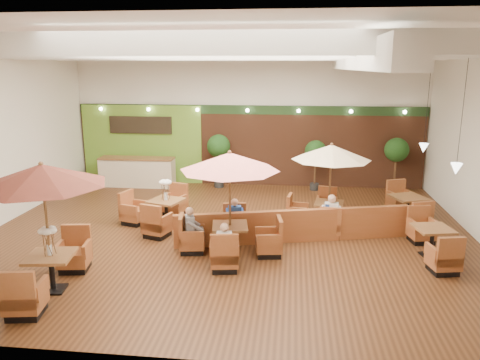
# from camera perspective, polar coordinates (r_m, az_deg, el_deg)

# --- Properties ---
(room) EXTENTS (14.04, 14.00, 5.52)m
(room) POSITION_cam_1_polar(r_m,az_deg,el_deg) (14.04, 0.12, 9.17)
(room) COLOR #381E0F
(room) RESTS_ON ground
(service_counter) EXTENTS (3.00, 0.75, 1.18)m
(service_counter) POSITION_cam_1_polar(r_m,az_deg,el_deg) (19.30, -12.42, 0.95)
(service_counter) COLOR beige
(service_counter) RESTS_ON ground
(booth_divider) EXTENTS (6.44, 1.83, 0.92)m
(booth_divider) POSITION_cam_1_polar(r_m,az_deg,el_deg) (13.03, 6.62, -5.58)
(booth_divider) COLOR brown
(booth_divider) RESTS_ON ground
(table_0) EXTENTS (2.65, 2.88, 2.86)m
(table_0) POSITION_cam_1_polar(r_m,az_deg,el_deg) (10.47, -22.79, -1.66)
(table_0) COLOR brown
(table_0) RESTS_ON ground
(table_1) EXTENTS (2.74, 2.74, 2.73)m
(table_1) POSITION_cam_1_polar(r_m,az_deg,el_deg) (11.72, -1.25, -0.59)
(table_1) COLOR brown
(table_1) RESTS_ON ground
(table_2) EXTENTS (2.46, 2.56, 2.56)m
(table_2) POSITION_cam_1_polar(r_m,az_deg,el_deg) (14.12, 10.75, 1.63)
(table_2) COLOR brown
(table_2) RESTS_ON ground
(table_3) EXTENTS (2.00, 2.87, 1.58)m
(table_3) POSITION_cam_1_polar(r_m,az_deg,el_deg) (14.51, -10.00, -3.65)
(table_3) COLOR brown
(table_3) RESTS_ON ground
(table_4) EXTENTS (1.03, 2.71, 0.98)m
(table_4) POSITION_cam_1_polar(r_m,az_deg,el_deg) (12.97, 22.34, -7.05)
(table_4) COLOR brown
(table_4) RESTS_ON ground
(table_5) EXTENTS (1.22, 2.98, 1.05)m
(table_5) POSITION_cam_1_polar(r_m,az_deg,el_deg) (15.46, 19.70, -3.42)
(table_5) COLOR brown
(table_5) RESTS_ON ground
(topiary_0) EXTENTS (0.92, 0.92, 2.13)m
(topiary_0) POSITION_cam_1_polar(r_m,az_deg,el_deg) (18.50, -2.62, 3.90)
(topiary_0) COLOR black
(topiary_0) RESTS_ON ground
(topiary_1) EXTENTS (0.85, 0.85, 1.97)m
(topiary_1) POSITION_cam_1_polar(r_m,az_deg,el_deg) (18.32, 9.20, 3.24)
(topiary_1) COLOR black
(topiary_1) RESTS_ON ground
(topiary_2) EXTENTS (0.91, 0.91, 2.12)m
(topiary_2) POSITION_cam_1_polar(r_m,az_deg,el_deg) (18.69, 18.53, 3.26)
(topiary_2) COLOR black
(topiary_2) RESTS_ON ground
(diner_0) EXTENTS (0.38, 0.31, 0.73)m
(diner_0) POSITION_cam_1_polar(r_m,az_deg,el_deg) (11.12, -1.92, -7.44)
(diner_0) COLOR silver
(diner_0) RESTS_ON ground
(diner_1) EXTENTS (0.39, 0.34, 0.73)m
(diner_1) POSITION_cam_1_polar(r_m,az_deg,el_deg) (12.98, -0.64, -4.28)
(diner_1) COLOR #264EA5
(diner_1) RESTS_ON ground
(diner_2) EXTENTS (0.38, 0.42, 0.77)m
(diner_2) POSITION_cam_1_polar(r_m,az_deg,el_deg) (12.21, -5.89, -5.47)
(diner_2) COLOR gray
(diner_2) RESTS_ON ground
(diner_3) EXTENTS (0.37, 0.30, 0.76)m
(diner_3) POSITION_cam_1_polar(r_m,az_deg,el_deg) (13.50, 11.08, -3.79)
(diner_3) COLOR #264EA5
(diner_3) RESTS_ON ground
(diner_4) EXTENTS (0.41, 0.35, 0.79)m
(diner_4) POSITION_cam_1_polar(r_m,az_deg,el_deg) (13.49, 11.08, -3.73)
(diner_4) COLOR silver
(diner_4) RESTS_ON ground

